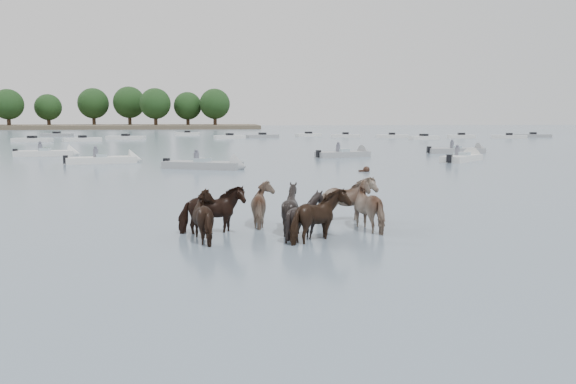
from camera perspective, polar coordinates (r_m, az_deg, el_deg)
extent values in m
plane|color=slate|center=(17.21, -6.61, -4.19)|extent=(400.00, 400.00, 0.00)
imported|color=black|center=(17.15, -7.68, -2.10)|extent=(2.07, 1.13, 1.67)
imported|color=#876E5B|center=(18.44, -2.24, -1.49)|extent=(1.84, 1.97, 1.58)
imported|color=black|center=(17.39, 0.26, -1.93)|extent=(1.99, 1.95, 1.65)
imported|color=gray|center=(19.12, 5.87, -1.00)|extent=(2.20, 1.47, 1.71)
imported|color=black|center=(16.32, -7.82, -2.73)|extent=(2.05, 2.09, 1.60)
imported|color=black|center=(16.31, 1.79, -2.73)|extent=(1.50, 1.36, 1.56)
imported|color=black|center=(15.97, 3.14, -2.77)|extent=(2.07, 1.98, 1.66)
imported|color=#9D846B|center=(17.92, 8.70, -1.64)|extent=(2.19, 2.23, 1.70)
sphere|color=black|center=(36.49, 7.90, 2.24)|extent=(0.44, 0.44, 0.44)
cube|color=black|center=(36.43, 7.51, 2.08)|extent=(0.50, 0.22, 0.18)
cube|color=silver|center=(44.89, -18.26, 3.03)|extent=(5.26, 2.85, 0.55)
cone|color=silver|center=(45.10, -15.08, 3.17)|extent=(1.29, 1.78, 1.60)
cube|color=#99ADB7|center=(44.86, -18.28, 3.48)|extent=(1.06, 1.29, 0.35)
cube|color=black|center=(44.80, -21.48, 3.07)|extent=(0.43, 0.43, 0.60)
cylinder|color=#595966|center=(44.93, -18.79, 3.72)|extent=(0.36, 0.36, 0.70)
sphere|color=#595966|center=(44.91, -18.82, 4.29)|extent=(0.24, 0.24, 0.24)
cube|color=gray|center=(38.63, -8.60, 2.64)|extent=(5.56, 3.45, 0.55)
cone|color=gray|center=(37.63, -4.87, 2.57)|extent=(1.43, 1.82, 1.60)
cube|color=#99ADB7|center=(38.60, -8.61, 3.16)|extent=(1.16, 1.34, 0.35)
cube|color=black|center=(39.76, -12.13, 2.91)|extent=(0.45, 0.45, 0.60)
cylinder|color=#595966|center=(38.60, -9.21, 3.44)|extent=(0.36, 0.36, 0.70)
sphere|color=#595966|center=(38.57, -9.22, 4.11)|extent=(0.24, 0.24, 0.24)
cube|color=gray|center=(49.26, 5.52, 3.76)|extent=(4.95, 2.94, 0.55)
cone|color=gray|center=(50.46, 7.84, 3.81)|extent=(1.34, 1.80, 1.60)
cube|color=#99ADB7|center=(49.24, 5.52, 4.16)|extent=(1.10, 1.31, 0.35)
cube|color=black|center=(48.14, 3.08, 3.87)|extent=(0.44, 0.44, 0.60)
cylinder|color=#595966|center=(49.14, 5.07, 4.40)|extent=(0.36, 0.36, 0.70)
sphere|color=#595966|center=(49.12, 5.07, 4.92)|extent=(0.24, 0.24, 0.24)
cube|color=silver|center=(46.52, 17.09, 3.23)|extent=(4.47, 4.41, 0.55)
cone|color=silver|center=(48.69, 18.14, 3.37)|extent=(1.76, 1.78, 1.60)
cube|color=#99ADB7|center=(46.50, 17.10, 3.66)|extent=(1.35, 1.36, 0.35)
cube|color=black|center=(44.36, 15.94, 3.27)|extent=(0.49, 0.49, 0.60)
cylinder|color=#595966|center=(46.33, 16.66, 3.91)|extent=(0.36, 0.36, 0.70)
sphere|color=#595966|center=(46.30, 16.68, 4.46)|extent=(0.24, 0.24, 0.24)
cube|color=gray|center=(56.69, 16.52, 3.98)|extent=(5.31, 1.67, 0.55)
cone|color=gray|center=(57.74, 18.96, 3.95)|extent=(0.92, 1.61, 1.60)
cube|color=#99ADB7|center=(56.67, 16.54, 4.34)|extent=(0.81, 1.13, 0.35)
cube|color=black|center=(55.74, 14.00, 4.17)|extent=(0.35, 0.35, 0.60)
cylinder|color=#595966|center=(56.51, 16.17, 4.55)|extent=(0.36, 0.36, 0.70)
sphere|color=#595966|center=(56.49, 16.19, 5.00)|extent=(0.24, 0.24, 0.24)
cube|color=silver|center=(54.74, -23.24, 3.56)|extent=(5.05, 1.82, 0.55)
cone|color=silver|center=(54.18, -20.68, 3.65)|extent=(0.97, 1.64, 1.60)
cube|color=#99ADB7|center=(54.72, -23.26, 3.93)|extent=(0.85, 1.15, 0.35)
cube|color=black|center=(55.40, -25.75, 3.62)|extent=(0.37, 0.37, 0.60)
cylinder|color=#595966|center=(54.83, -23.67, 4.12)|extent=(0.36, 0.36, 0.70)
sphere|color=#595966|center=(54.81, -23.69, 4.59)|extent=(0.24, 0.24, 0.24)
cube|color=gray|center=(106.88, -22.24, 5.32)|extent=(5.74, 2.76, 0.60)
cube|color=black|center=(106.86, -22.25, 5.52)|extent=(1.21, 1.21, 0.50)
cube|color=silver|center=(85.49, -24.34, 4.77)|extent=(5.46, 2.24, 0.60)
cube|color=black|center=(85.48, -24.35, 5.02)|extent=(1.13, 1.13, 0.50)
cube|color=silver|center=(84.35, -19.98, 4.96)|extent=(5.23, 3.46, 0.60)
cube|color=black|center=(84.33, -19.99, 5.21)|extent=(1.32, 1.32, 0.50)
cube|color=silver|center=(89.62, -16.01, 5.25)|extent=(6.02, 2.87, 0.60)
cube|color=black|center=(89.60, -16.02, 5.49)|extent=(1.21, 1.21, 0.50)
cube|color=silver|center=(105.70, -10.08, 5.75)|extent=(4.49, 1.72, 0.60)
cube|color=black|center=(105.69, -10.09, 5.96)|extent=(1.05, 1.05, 0.50)
cube|color=silver|center=(89.81, -5.88, 5.51)|extent=(5.04, 2.95, 0.60)
cube|color=black|center=(89.79, -5.89, 5.75)|extent=(1.27, 1.27, 0.50)
cube|color=gray|center=(92.70, -2.59, 5.61)|extent=(5.58, 3.34, 0.60)
cube|color=black|center=(92.69, -2.59, 5.84)|extent=(1.29, 1.29, 0.50)
cube|color=silver|center=(98.34, 2.07, 5.73)|extent=(4.75, 2.90, 0.60)
cube|color=black|center=(98.33, 2.08, 5.95)|extent=(1.27, 1.27, 0.50)
cube|color=silver|center=(94.84, 5.80, 5.62)|extent=(4.86, 2.07, 0.60)
cube|color=black|center=(94.83, 5.80, 5.85)|extent=(1.12, 1.12, 0.50)
cube|color=silver|center=(93.80, 10.41, 5.51)|extent=(5.38, 2.52, 0.60)
cube|color=black|center=(93.78, 10.41, 5.75)|extent=(1.18, 1.18, 0.50)
cube|color=silver|center=(88.56, 13.50, 5.31)|extent=(4.80, 2.60, 0.60)
cube|color=black|center=(88.55, 13.51, 5.56)|extent=(1.22, 1.22, 0.50)
cube|color=silver|center=(95.57, 17.04, 5.34)|extent=(4.44, 2.20, 0.60)
cube|color=black|center=(95.56, 17.05, 5.57)|extent=(1.15, 1.15, 0.50)
cube|color=silver|center=(96.86, 21.35, 5.18)|extent=(5.44, 3.57, 0.60)
cube|color=black|center=(96.85, 21.36, 5.41)|extent=(1.33, 1.33, 0.50)
cube|color=gray|center=(103.26, 23.42, 5.20)|extent=(5.87, 3.39, 0.60)
cube|color=black|center=(103.25, 23.43, 5.41)|extent=(1.28, 1.28, 0.50)
cylinder|color=#382619|center=(171.40, -26.27, 6.31)|extent=(1.00, 1.00, 3.68)
sphere|color=black|center=(171.42, -26.37, 7.91)|extent=(8.18, 8.18, 8.18)
cylinder|color=#382619|center=(176.05, -22.92, 6.45)|extent=(1.00, 1.00, 3.33)
sphere|color=black|center=(176.06, -22.99, 7.86)|extent=(7.39, 7.39, 7.39)
cylinder|color=#382619|center=(176.93, -18.93, 6.75)|extent=(1.00, 1.00, 3.99)
sphere|color=black|center=(176.96, -19.01, 8.44)|extent=(8.86, 8.86, 8.86)
cylinder|color=#382619|center=(173.76, -15.63, 6.90)|extent=(1.00, 1.00, 4.14)
sphere|color=black|center=(173.80, -15.69, 8.68)|extent=(9.20, 9.20, 9.20)
cylinder|color=#382619|center=(163.72, -13.16, 6.90)|extent=(1.00, 1.00, 3.85)
sphere|color=black|center=(163.75, -13.21, 8.66)|extent=(8.55, 8.55, 8.55)
cylinder|color=#382619|center=(166.76, -10.03, 6.94)|extent=(1.00, 1.00, 3.55)
sphere|color=black|center=(166.78, -10.07, 8.53)|extent=(7.90, 7.90, 7.90)
cylinder|color=#382619|center=(162.85, -7.35, 7.03)|extent=(1.00, 1.00, 3.83)
sphere|color=black|center=(162.87, -7.38, 8.79)|extent=(8.52, 8.52, 8.52)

